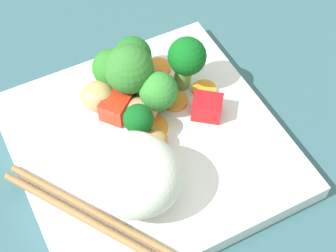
# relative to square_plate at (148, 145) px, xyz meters

# --- Properties ---
(ground_plane) EXTENTS (1.10, 1.10, 0.02)m
(ground_plane) POSITION_rel_square_plate_xyz_m (0.00, 0.00, -0.02)
(ground_plane) COLOR #345D65
(square_plate) EXTENTS (0.27, 0.27, 0.02)m
(square_plate) POSITION_rel_square_plate_xyz_m (0.00, 0.00, 0.00)
(square_plate) COLOR white
(square_plate) RESTS_ON ground_plane
(rice_mound) EXTENTS (0.12, 0.12, 0.07)m
(rice_mound) POSITION_rel_square_plate_xyz_m (-0.04, -0.05, 0.04)
(rice_mound) COLOR white
(rice_mound) RESTS_ON square_plate
(broccoli_floret_0) EXTENTS (0.04, 0.04, 0.05)m
(broccoli_floret_0) POSITION_rel_square_plate_xyz_m (0.03, 0.03, 0.04)
(broccoli_floret_0) COLOR #70AD5B
(broccoli_floret_0) RESTS_ON square_plate
(broccoli_floret_1) EXTENTS (0.04, 0.04, 0.07)m
(broccoli_floret_1) POSITION_rel_square_plate_xyz_m (0.07, 0.05, 0.05)
(broccoli_floret_1) COLOR #75B151
(broccoli_floret_1) RESTS_ON square_plate
(broccoli_floret_2) EXTENTS (0.04, 0.04, 0.05)m
(broccoli_floret_2) POSITION_rel_square_plate_xyz_m (-0.00, 0.08, 0.04)
(broccoli_floret_2) COLOR #75B760
(broccoli_floret_2) RESTS_ON square_plate
(broccoli_floret_3) EXTENTS (0.03, 0.03, 0.05)m
(broccoli_floret_3) POSITION_rel_square_plate_xyz_m (-0.01, 0.01, 0.04)
(broccoli_floret_3) COLOR #58923D
(broccoli_floret_3) RESTS_ON square_plate
(broccoli_floret_4) EXTENTS (0.04, 0.04, 0.05)m
(broccoli_floret_4) POSITION_rel_square_plate_xyz_m (0.03, 0.09, 0.04)
(broccoli_floret_4) COLOR #74B953
(broccoli_floret_4) RESTS_ON square_plate
(broccoli_floret_5) EXTENTS (0.05, 0.05, 0.07)m
(broccoli_floret_5) POSITION_rel_square_plate_xyz_m (0.01, 0.06, 0.05)
(broccoli_floret_5) COLOR #5E9044
(broccoli_floret_5) RESTS_ON square_plate
(carrot_slice_0) EXTENTS (0.04, 0.04, 0.01)m
(carrot_slice_0) POSITION_rel_square_plate_xyz_m (0.01, 0.01, 0.01)
(carrot_slice_0) COLOR orange
(carrot_slice_0) RESTS_ON square_plate
(carrot_slice_1) EXTENTS (0.04, 0.04, 0.01)m
(carrot_slice_1) POSITION_rel_square_plate_xyz_m (0.05, 0.03, 0.01)
(carrot_slice_1) COLOR orange
(carrot_slice_1) RESTS_ON square_plate
(carrot_slice_2) EXTENTS (0.04, 0.04, 0.00)m
(carrot_slice_2) POSITION_rel_square_plate_xyz_m (0.08, 0.03, 0.01)
(carrot_slice_2) COLOR orange
(carrot_slice_2) RESTS_ON square_plate
(carrot_slice_3) EXTENTS (0.04, 0.04, 0.00)m
(carrot_slice_3) POSITION_rel_square_plate_xyz_m (0.06, 0.08, 0.01)
(carrot_slice_3) COLOR orange
(carrot_slice_3) RESTS_ON square_plate
(pepper_chunk_0) EXTENTS (0.03, 0.03, 0.01)m
(pepper_chunk_0) POSITION_rel_square_plate_xyz_m (0.04, 0.06, 0.02)
(pepper_chunk_0) COLOR red
(pepper_chunk_0) RESTS_ON square_plate
(pepper_chunk_1) EXTENTS (0.04, 0.04, 0.02)m
(pepper_chunk_1) POSITION_rel_square_plate_xyz_m (0.07, -0.00, 0.02)
(pepper_chunk_1) COLOR red
(pepper_chunk_1) RESTS_ON square_plate
(pepper_chunk_2) EXTENTS (0.04, 0.04, 0.02)m
(pepper_chunk_2) POSITION_rel_square_plate_xyz_m (-0.01, 0.05, 0.02)
(pepper_chunk_2) COLOR red
(pepper_chunk_2) RESTS_ON square_plate
(chicken_piece_0) EXTENTS (0.04, 0.03, 0.02)m
(chicken_piece_0) POSITION_rel_square_plate_xyz_m (0.01, 0.03, 0.02)
(chicken_piece_0) COLOR tan
(chicken_piece_0) RESTS_ON square_plate
(chicken_piece_1) EXTENTS (0.05, 0.05, 0.03)m
(chicken_piece_1) POSITION_rel_square_plate_xyz_m (-0.02, 0.07, 0.02)
(chicken_piece_1) COLOR tan
(chicken_piece_1) RESTS_ON square_plate
(chicken_piece_2) EXTENTS (0.04, 0.03, 0.02)m
(chicken_piece_2) POSITION_rel_square_plate_xyz_m (-0.00, -0.01, 0.02)
(chicken_piece_2) COLOR #B28743
(chicken_piece_2) RESTS_ON square_plate
(chopstick_pair) EXTENTS (0.12, 0.18, 0.01)m
(chopstick_pair) POSITION_rel_square_plate_xyz_m (-0.09, -0.06, 0.01)
(chopstick_pair) COLOR olive
(chopstick_pair) RESTS_ON square_plate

